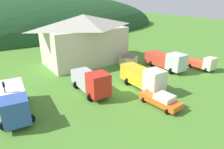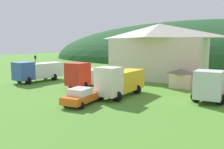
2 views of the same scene
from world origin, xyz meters
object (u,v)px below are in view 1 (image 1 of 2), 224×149
at_px(play_shed_cream, 128,59).
at_px(traffic_cone_mid_row, 135,81).
at_px(traffic_light_west, 6,96).
at_px(crane_truck_red, 91,81).
at_px(depot_building, 84,39).
at_px(light_truck_cream, 203,63).
at_px(traffic_cone_near_pickup, 158,90).
at_px(heavy_rig_striped, 143,77).
at_px(tow_truck_silver, 167,60).
at_px(service_pickup_orange, 161,100).
at_px(box_truck_blue, 14,101).

relative_size(play_shed_cream, traffic_cone_mid_row, 5.48).
bearing_deg(traffic_light_west, crane_truck_red, -1.39).
xyz_separation_m(depot_building, traffic_cone_mid_row, (1.83, -13.03, -4.76)).
height_order(play_shed_cream, light_truck_cream, play_shed_cream).
distance_m(traffic_cone_near_pickup, traffic_cone_mid_row, 4.24).
bearing_deg(play_shed_cream, heavy_rig_striped, -117.08).
bearing_deg(heavy_rig_striped, traffic_light_west, -98.67).
bearing_deg(tow_truck_silver, service_pickup_orange, -51.17).
bearing_deg(crane_truck_red, traffic_cone_near_pickup, 63.50).
relative_size(depot_building, traffic_light_west, 3.88).
xyz_separation_m(crane_truck_red, traffic_light_west, (-10.25, 0.25, 0.79)).
xyz_separation_m(box_truck_blue, service_pickup_orange, (14.74, -7.79, -0.93)).
distance_m(play_shed_cream, heavy_rig_striped, 10.10).
relative_size(heavy_rig_striped, traffic_light_west, 1.84).
relative_size(light_truck_cream, service_pickup_orange, 0.97).
distance_m(crane_truck_red, service_pickup_orange, 9.35).
relative_size(box_truck_blue, tow_truck_silver, 1.04).
height_order(heavy_rig_striped, traffic_cone_mid_row, heavy_rig_striped).
relative_size(depot_building, play_shed_cream, 5.16).
height_order(depot_building, traffic_cone_mid_row, depot_building).
bearing_deg(depot_building, light_truck_cream, -45.53).
bearing_deg(traffic_light_west, box_truck_blue, -18.72).
height_order(light_truck_cream, traffic_cone_mid_row, light_truck_cream).
bearing_deg(depot_building, heavy_rig_striped, -86.50).
bearing_deg(play_shed_cream, crane_truck_red, -151.84).
relative_size(crane_truck_red, traffic_cone_mid_row, 13.41).
height_order(play_shed_cream, box_truck_blue, box_truck_blue).
bearing_deg(traffic_cone_mid_row, box_truck_blue, 178.83).
bearing_deg(traffic_cone_mid_row, service_pickup_orange, -107.95).
distance_m(heavy_rig_striped, traffic_light_west, 17.24).
height_order(traffic_light_west, traffic_cone_mid_row, traffic_light_west).
distance_m(depot_building, traffic_cone_mid_row, 13.99).
distance_m(play_shed_cream, crane_truck_red, 12.79).
relative_size(traffic_light_west, traffic_cone_mid_row, 7.30).
distance_m(heavy_rig_striped, tow_truck_silver, 9.82).
bearing_deg(depot_building, traffic_cone_mid_row, -82.01).
distance_m(play_shed_cream, traffic_light_west, 22.31).
bearing_deg(light_truck_cream, traffic_cone_near_pickup, -83.05).
bearing_deg(crane_truck_red, box_truck_blue, -88.02).
distance_m(tow_truck_silver, traffic_cone_mid_row, 8.47).
distance_m(depot_building, traffic_cone_near_pickup, 18.04).
height_order(crane_truck_red, tow_truck_silver, crane_truck_red).
bearing_deg(service_pickup_orange, tow_truck_silver, 123.81).
bearing_deg(light_truck_cream, service_pickup_orange, -73.15).
distance_m(tow_truck_silver, light_truck_cream, 6.53).
height_order(depot_building, service_pickup_orange, depot_building).
distance_m(play_shed_cream, box_truck_blue, 21.72).
xyz_separation_m(box_truck_blue, traffic_light_west, (-0.64, 0.22, 0.75)).
relative_size(depot_building, light_truck_cream, 3.06).
bearing_deg(tow_truck_silver, box_truck_blue, -88.23).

